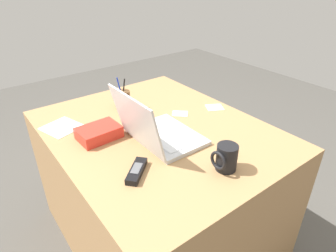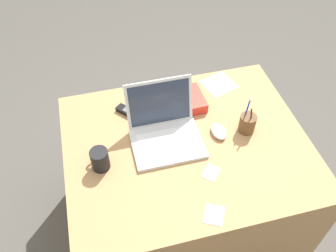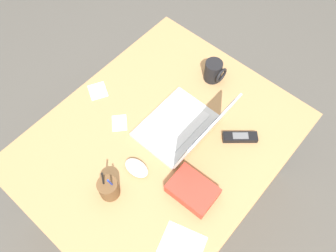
% 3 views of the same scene
% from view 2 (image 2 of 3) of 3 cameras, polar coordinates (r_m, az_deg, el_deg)
% --- Properties ---
extents(ground_plane, '(6.00, 6.00, 0.00)m').
position_cam_2_polar(ground_plane, '(2.29, 2.32, -13.93)').
color(ground_plane, '#4C4944').
extents(desk, '(1.14, 0.92, 0.70)m').
position_cam_2_polar(desk, '(1.98, 2.63, -9.17)').
color(desk, '#A87C4F').
rests_on(desk, ground).
extents(laptop, '(0.33, 0.30, 0.25)m').
position_cam_2_polar(laptop, '(1.68, -0.51, -0.66)').
color(laptop, silver).
rests_on(laptop, desk).
extents(computer_mouse, '(0.07, 0.11, 0.03)m').
position_cam_2_polar(computer_mouse, '(1.74, 7.98, -0.83)').
color(computer_mouse, white).
rests_on(computer_mouse, desk).
extents(coffee_mug_white, '(0.08, 0.09, 0.10)m').
position_cam_2_polar(coffee_mug_white, '(1.60, -10.72, -5.10)').
color(coffee_mug_white, black).
rests_on(coffee_mug_white, desk).
extents(cordless_phone, '(0.13, 0.14, 0.03)m').
position_cam_2_polar(cordless_phone, '(1.82, -6.11, 2.11)').
color(cordless_phone, black).
rests_on(cordless_phone, desk).
extents(pen_holder, '(0.08, 0.08, 0.18)m').
position_cam_2_polar(pen_holder, '(1.76, 12.43, 0.43)').
color(pen_holder, brown).
rests_on(pen_holder, desk).
extents(snack_bag, '(0.14, 0.19, 0.05)m').
position_cam_2_polar(snack_bag, '(1.86, 3.53, 4.16)').
color(snack_bag, red).
rests_on(snack_bag, desk).
extents(paper_note_near_laptop, '(0.20, 0.20, 0.00)m').
position_cam_2_polar(paper_note_near_laptop, '(2.00, 8.03, 6.54)').
color(paper_note_near_laptop, white).
rests_on(paper_note_near_laptop, desk).
extents(paper_note_left, '(0.11, 0.11, 0.00)m').
position_cam_2_polar(paper_note_left, '(1.50, 7.40, -13.72)').
color(paper_note_left, white).
rests_on(paper_note_left, desk).
extents(paper_note_right, '(0.10, 0.10, 0.00)m').
position_cam_2_polar(paper_note_right, '(1.61, 6.83, -7.32)').
color(paper_note_right, white).
rests_on(paper_note_right, desk).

